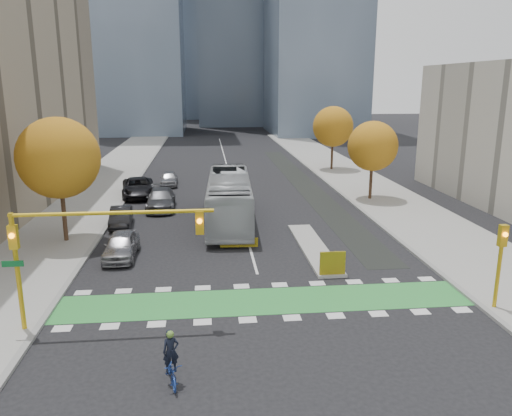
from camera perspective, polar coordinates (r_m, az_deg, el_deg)
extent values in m
plane|color=black|center=(23.19, 1.47, -12.12)|extent=(300.00, 300.00, 0.00)
cube|color=gray|center=(43.26, -20.11, -0.40)|extent=(7.00, 120.00, 0.15)
cube|color=gray|center=(44.91, 15.49, 0.46)|extent=(7.00, 120.00, 0.15)
cube|color=gray|center=(42.52, -15.54, -0.29)|extent=(0.30, 120.00, 0.16)
cube|color=gray|center=(43.77, 11.21, 0.36)|extent=(0.30, 120.00, 0.16)
cube|color=#2D8C3A|center=(24.53, 1.02, -10.57)|extent=(20.00, 3.00, 0.01)
cube|color=silver|center=(61.55, -3.24, 4.46)|extent=(0.15, 70.00, 0.01)
cube|color=black|center=(52.66, 5.47, 2.79)|extent=(2.50, 50.00, 0.01)
cube|color=gray|center=(32.03, 6.57, -4.51)|extent=(1.60, 10.00, 0.16)
cube|color=yellow|center=(27.40, 8.74, -6.25)|extent=(1.40, 0.12, 1.30)
cylinder|color=#332114|center=(34.78, -21.19, 0.46)|extent=(0.28, 0.28, 5.25)
sphere|color=#A35C14|center=(34.25, -21.63, 5.34)|extent=(5.20, 5.20, 5.20)
cylinder|color=#332114|center=(45.79, 13.02, 3.68)|extent=(0.28, 0.28, 4.55)
sphere|color=#A35C14|center=(45.41, 13.20, 6.91)|extent=(4.40, 4.40, 4.40)
cylinder|color=#332114|center=(61.07, 8.70, 6.57)|extent=(0.28, 0.28, 4.90)
sphere|color=#A35C14|center=(60.78, 8.79, 9.19)|extent=(4.80, 4.80, 4.80)
cylinder|color=#BF9914|center=(22.91, -25.56, -6.83)|extent=(0.20, 0.20, 5.20)
cylinder|color=#BF9914|center=(21.13, -16.03, -0.55)|extent=(8.20, 0.16, 0.16)
cube|color=#BF9914|center=(22.43, -25.99, -3.00)|extent=(0.35, 0.28, 1.00)
sphere|color=orange|center=(22.24, -26.17, -2.88)|extent=(0.22, 0.22, 0.22)
cube|color=#BF9914|center=(20.91, -6.46, -1.65)|extent=(0.35, 0.28, 1.00)
sphere|color=orange|center=(20.71, -6.47, -1.51)|extent=(0.22, 0.22, 0.22)
cube|color=#0C5926|center=(22.36, -26.05, -5.75)|extent=(0.85, 0.04, 0.25)
cylinder|color=#BF9914|center=(25.44, 25.99, -6.30)|extent=(0.18, 0.18, 4.00)
cube|color=#BF9914|center=(24.97, 26.38, -2.85)|extent=(0.35, 0.28, 1.00)
sphere|color=orange|center=(24.79, 26.62, -2.74)|extent=(0.22, 0.22, 0.22)
imported|color=navy|center=(18.57, -9.61, -17.91)|extent=(0.96, 1.83, 0.91)
imported|color=black|center=(18.17, -9.71, -15.84)|extent=(0.63, 0.48, 1.55)
sphere|color=#597F2D|center=(17.86, -9.80, -14.05)|extent=(0.26, 0.26, 0.26)
imported|color=#ABAFB3|center=(37.39, -3.08, 1.08)|extent=(3.70, 13.40, 3.70)
imported|color=gray|center=(31.14, -15.15, -4.13)|extent=(1.86, 4.54, 1.54)
imported|color=black|center=(37.96, -15.19, -0.99)|extent=(1.82, 4.35, 1.40)
imported|color=#494A4E|center=(42.43, -10.82, 0.99)|extent=(2.43, 5.72, 1.64)
imported|color=black|center=(47.56, -13.33, 2.30)|extent=(3.65, 6.49, 1.71)
imported|color=#97989C|center=(52.21, -9.92, 3.35)|extent=(1.83, 4.30, 1.45)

